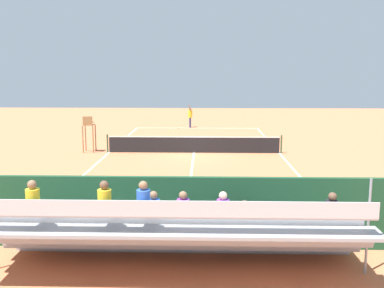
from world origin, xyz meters
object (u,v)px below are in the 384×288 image
(umpire_chair, at_px, (89,130))
(tennis_player, at_px, (190,115))
(tennis_ball_near, at_px, (169,131))
(tennis_net, at_px, (194,144))
(courtside_bench, at_px, (280,220))
(bleacher_stand, at_px, (180,231))
(equipment_bag, at_px, (222,233))
(tennis_racket, at_px, (180,128))

(umpire_chair, distance_m, tennis_player, 12.61)
(umpire_chair, xyz_separation_m, tennis_ball_near, (-4.01, -8.88, -1.28))
(tennis_net, distance_m, courtside_bench, 13.57)
(bleacher_stand, height_order, equipment_bag, bleacher_stand)
(bleacher_stand, bearing_deg, umpire_chair, -68.05)
(equipment_bag, height_order, tennis_racket, equipment_bag)
(tennis_net, bearing_deg, equipment_bag, 94.84)
(tennis_racket, bearing_deg, tennis_net, 97.33)
(tennis_ball_near, bearing_deg, tennis_racket, -109.19)
(tennis_net, bearing_deg, tennis_player, -87.05)
(tennis_racket, bearing_deg, bleacher_stand, 93.14)
(courtside_bench, bearing_deg, tennis_net, -78.01)
(tennis_net, bearing_deg, tennis_ball_near, -76.24)
(bleacher_stand, relative_size, tennis_ball_near, 137.27)
(tennis_net, height_order, bleacher_stand, bleacher_stand)
(courtside_bench, xyz_separation_m, tennis_ball_near, (5.01, -22.21, -0.53))
(bleacher_stand, bearing_deg, tennis_net, -89.91)
(courtside_bench, distance_m, tennis_player, 24.86)
(tennis_racket, height_order, tennis_ball_near, tennis_ball_near)
(equipment_bag, bearing_deg, tennis_player, -86.03)
(courtside_bench, bearing_deg, bleacher_stand, 37.01)
(courtside_bench, height_order, tennis_player, tennis_player)
(equipment_bag, height_order, tennis_ball_near, equipment_bag)
(courtside_bench, xyz_separation_m, equipment_bag, (1.68, 0.13, -0.38))
(tennis_net, distance_m, equipment_bag, 13.45)
(equipment_bag, bearing_deg, tennis_racket, -84.03)
(courtside_bench, xyz_separation_m, tennis_player, (3.40, -24.62, 0.46))
(tennis_player, bearing_deg, equipment_bag, 93.97)
(tennis_net, height_order, tennis_player, tennis_player)
(tennis_ball_near, bearing_deg, equipment_bag, 98.46)
(tennis_player, bearing_deg, tennis_racket, 15.34)
(courtside_bench, xyz_separation_m, tennis_racket, (4.25, -24.39, -0.54))
(equipment_bag, distance_m, tennis_player, 24.82)
(umpire_chair, bearing_deg, tennis_ball_near, -114.32)
(bleacher_stand, height_order, tennis_racket, bleacher_stand)
(tennis_net, height_order, tennis_ball_near, tennis_net)
(umpire_chair, bearing_deg, tennis_net, 179.43)
(tennis_player, xyz_separation_m, tennis_racket, (0.85, 0.23, -1.00))
(bleacher_stand, distance_m, tennis_ball_near, 24.44)
(umpire_chair, bearing_deg, equipment_bag, 118.59)
(tennis_net, distance_m, tennis_player, 11.38)
(umpire_chair, distance_m, tennis_racket, 12.11)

